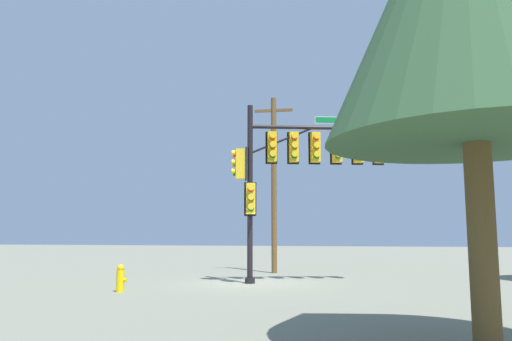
# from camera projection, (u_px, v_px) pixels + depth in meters

# --- Properties ---
(ground_plane) EXTENTS (120.00, 120.00, 0.00)m
(ground_plane) POSITION_uv_depth(u_px,v_px,m) (250.00, 283.00, 17.83)
(ground_plane) COLOR gray
(signal_pole_assembly) EXTENTS (5.75, 2.39, 6.50)m
(signal_pole_assembly) POSITION_uv_depth(u_px,v_px,m) (299.00, 160.00, 18.47)
(signal_pole_assembly) COLOR black
(signal_pole_assembly) RESTS_ON ground_plane
(utility_pole) EXTENTS (1.80, 0.25, 8.15)m
(utility_pole) POSITION_uv_depth(u_px,v_px,m) (274.00, 180.00, 23.24)
(utility_pole) COLOR brown
(utility_pole) RESTS_ON ground_plane
(fire_hydrant) EXTENTS (0.33, 0.24, 0.83)m
(fire_hydrant) POSITION_uv_depth(u_px,v_px,m) (120.00, 278.00, 15.20)
(fire_hydrant) COLOR yellow
(fire_hydrant) RESTS_ON ground_plane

